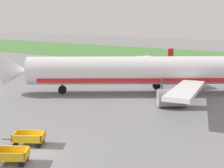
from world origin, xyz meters
TOP-DOWN VIEW (x-y plane):
  - ground_plane at (0.00, 0.00)m, footprint 220.00×220.00m
  - grass_strip at (0.00, 60.10)m, footprint 220.00×28.00m
  - airplane at (0.49, 22.16)m, footprint 34.36×28.57m
  - baggage_cart_nearest at (-0.20, -2.09)m, footprint 3.50×2.38m
  - baggage_cart_second_in_row at (-1.38, 1.10)m, footprint 3.54×2.30m

SIDE VIEW (x-z plane):
  - ground_plane at x=0.00m, z-range 0.00..0.00m
  - grass_strip at x=0.00m, z-range 0.00..0.06m
  - baggage_cart_nearest at x=-0.20m, z-range 0.07..1.14m
  - baggage_cart_second_in_row at x=-1.38m, z-range 0.07..1.14m
  - airplane at x=0.49m, z-range -2.62..8.72m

